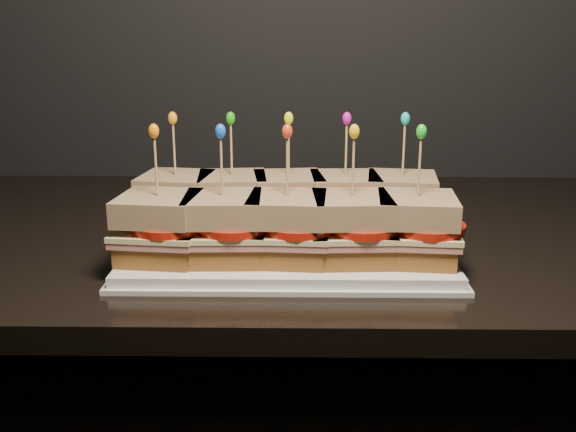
{
  "coord_description": "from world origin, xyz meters",
  "views": [
    {
      "loc": [
        0.44,
        0.75,
        1.16
      ],
      "look_at": [
        0.43,
        1.52,
        0.94
      ],
      "focal_mm": 40.0,
      "sensor_mm": 36.0,
      "label": 1
    }
  ],
  "objects": [
    {
      "name": "sandwich_3_bread_bot",
      "position": [
        0.51,
        1.58,
        0.92
      ],
      "size": [
        0.09,
        0.09,
        0.02
      ],
      "primitive_type": "cube",
      "rotation": [
        0.0,
        0.0,
        0.05
      ],
      "color": "#5C300F",
      "rests_on": "platter"
    },
    {
      "name": "sandwich_6_tomato",
      "position": [
        0.37,
        1.46,
        0.95
      ],
      "size": [
        0.09,
        0.09,
        0.01
      ],
      "primitive_type": "cylinder",
      "color": "red",
      "rests_on": "sandwich_6_cheese"
    },
    {
      "name": "sandwich_4_bread_bot",
      "position": [
        0.58,
        1.58,
        0.92
      ],
      "size": [
        0.1,
        0.1,
        0.02
      ],
      "primitive_type": "cube",
      "rotation": [
        0.0,
        0.0,
        -0.12
      ],
      "color": "#5C300F",
      "rests_on": "platter"
    },
    {
      "name": "sandwich_2_bread_top",
      "position": [
        0.43,
        1.58,
        0.97
      ],
      "size": [
        0.1,
        0.1,
        0.03
      ],
      "primitive_type": "cube",
      "rotation": [
        0.0,
        0.0,
        0.12
      ],
      "color": "#58260E",
      "rests_on": "sandwich_2_tomato"
    },
    {
      "name": "sandwich_4_bread_top",
      "position": [
        0.58,
        1.58,
        0.97
      ],
      "size": [
        0.1,
        0.1,
        0.03
      ],
      "primitive_type": "cube",
      "rotation": [
        0.0,
        0.0,
        -0.12
      ],
      "color": "#58260E",
      "rests_on": "sandwich_4_tomato"
    },
    {
      "name": "sandwich_6_pick",
      "position": [
        0.36,
        1.47,
        1.01
      ],
      "size": [
        0.0,
        0.0,
        0.09
      ],
      "primitive_type": "cylinder",
      "color": "tan",
      "rests_on": "sandwich_6_bread_top"
    },
    {
      "name": "sandwich_3_tomato",
      "position": [
        0.52,
        1.57,
        0.95
      ],
      "size": [
        0.09,
        0.09,
        0.01
      ],
      "primitive_type": "cylinder",
      "color": "red",
      "rests_on": "sandwich_3_cheese"
    },
    {
      "name": "sandwich_0_tomato",
      "position": [
        0.29,
        1.57,
        0.95
      ],
      "size": [
        0.09,
        0.09,
        0.01
      ],
      "primitive_type": "cylinder",
      "color": "red",
      "rests_on": "sandwich_0_cheese"
    },
    {
      "name": "sandwich_8_bread_bot",
      "position": [
        0.51,
        1.47,
        0.92
      ],
      "size": [
        0.09,
        0.09,
        0.02
      ],
      "primitive_type": "cube",
      "rotation": [
        0.0,
        0.0,
        0.05
      ],
      "color": "#5C300F",
      "rests_on": "platter"
    },
    {
      "name": "sandwich_7_ham",
      "position": [
        0.43,
        1.47,
        0.93
      ],
      "size": [
        0.1,
        0.1,
        0.01
      ],
      "primitive_type": "cube",
      "rotation": [
        0.0,
        0.0,
        -0.07
      ],
      "color": "#BE6765",
      "rests_on": "sandwich_7_bread_bot"
    },
    {
      "name": "sandwich_5_ham",
      "position": [
        0.28,
        1.47,
        0.93
      ],
      "size": [
        0.11,
        0.1,
        0.01
      ],
      "primitive_type": "cube",
      "rotation": [
        0.0,
        0.0,
        -0.11
      ],
      "color": "#BE6765",
      "rests_on": "sandwich_5_bread_bot"
    },
    {
      "name": "sandwich_7_cheese",
      "position": [
        0.43,
        1.47,
        0.94
      ],
      "size": [
        0.1,
        0.1,
        0.01
      ],
      "primitive_type": "cube",
      "rotation": [
        0.0,
        0.0,
        -0.07
      ],
      "color": "beige",
      "rests_on": "sandwich_7_ham"
    },
    {
      "name": "sandwich_7_tomato",
      "position": [
        0.44,
        1.46,
        0.95
      ],
      "size": [
        0.09,
        0.09,
        0.01
      ],
      "primitive_type": "cylinder",
      "color": "red",
      "rests_on": "sandwich_7_cheese"
    },
    {
      "name": "sandwich_2_tomato",
      "position": [
        0.44,
        1.57,
        0.95
      ],
      "size": [
        0.09,
        0.09,
        0.01
      ],
      "primitive_type": "cylinder",
      "color": "red",
      "rests_on": "sandwich_2_cheese"
    },
    {
      "name": "sandwich_8_ham",
      "position": [
        0.51,
        1.47,
        0.93
      ],
      "size": [
        0.1,
        0.1,
        0.01
      ],
      "primitive_type": "cube",
      "rotation": [
        0.0,
        0.0,
        0.05
      ],
      "color": "#BE6765",
      "rests_on": "sandwich_8_bread_bot"
    },
    {
      "name": "sandwich_9_ham",
      "position": [
        0.58,
        1.47,
        0.93
      ],
      "size": [
        0.1,
        0.1,
        0.01
      ],
      "primitive_type": "cube",
      "rotation": [
        0.0,
        0.0,
        -0.09
      ],
      "color": "#BE6765",
      "rests_on": "sandwich_9_bread_bot"
    },
    {
      "name": "sandwich_9_frill",
      "position": [
        0.58,
        1.47,
        1.06
      ],
      "size": [
        0.01,
        0.01,
        0.02
      ],
      "primitive_type": "ellipsoid",
      "color": "green",
      "rests_on": "sandwich_9_pick"
    },
    {
      "name": "sandwich_1_frill",
      "position": [
        0.36,
        1.58,
        1.06
      ],
      "size": [
        0.01,
        0.01,
        0.02
      ],
      "primitive_type": "ellipsoid",
      "color": "#1DB115",
      "rests_on": "sandwich_1_pick"
    },
    {
      "name": "sandwich_7_frill",
      "position": [
        0.43,
        1.47,
        1.06
      ],
      "size": [
        0.01,
        0.01,
        0.02
      ],
      "primitive_type": "ellipsoid",
      "color": "red",
      "rests_on": "sandwich_7_pick"
    },
    {
      "name": "sandwich_5_bread_top",
      "position": [
        0.28,
        1.47,
        0.97
      ],
      "size": [
        0.1,
        0.1,
        0.03
      ],
      "primitive_type": "cube",
      "rotation": [
        0.0,
        0.0,
        -0.11
      ],
      "color": "#58260E",
      "rests_on": "sandwich_5_tomato"
    },
    {
      "name": "sandwich_2_cheese",
      "position": [
        0.43,
        1.58,
        0.94
      ],
      "size": [
        0.11,
        0.11,
        0.01
      ],
      "primitive_type": "cube",
      "rotation": [
        0.0,
        0.0,
        0.12
      ],
      "color": "beige",
      "rests_on": "sandwich_2_ham"
    },
    {
      "name": "sandwich_6_ham",
      "position": [
        0.36,
        1.47,
        0.93
      ],
      "size": [
        0.1,
        0.09,
        0.01
      ],
      "primitive_type": "cube",
      "rotation": [
        0.0,
        0.0,
        0.03
      ],
      "color": "#BE6765",
      "rests_on": "sandwich_6_bread_bot"
    },
    {
      "name": "sandwich_2_pick",
      "position": [
        0.43,
        1.58,
        1.01
      ],
      "size": [
        0.0,
        0.0,
        0.09
      ],
      "primitive_type": "cylinder",
      "color": "tan",
      "rests_on": "sandwich_2_bread_top"
    },
    {
      "name": "sandwich_0_bread_top",
      "position": [
        0.28,
        1.58,
        0.97
      ],
      "size": [
        0.1,
        0.1,
        0.03
      ],
      "primitive_type": "cube",
      "rotation": [
        0.0,
        0.0,
        -0.13
      ],
      "color": "#58260E",
      "rests_on": "sandwich_0_tomato"
    },
    {
      "name": "sandwich_9_bread_bot",
      "position": [
        0.58,
        1.47,
        0.92
      ],
      "size": [
        0.09,
        0.09,
        0.02
      ],
      "primitive_type": "cube",
      "rotation": [
        0.0,
        0.0,
        -0.09
      ],
      "color": "#5C300F",
      "rests_on": "platter"
    },
    {
      "name": "sandwich_1_pick",
      "position": [
        0.36,
        1.58,
        1.01
      ],
      "size": [
        0.0,
        0.0,
        0.09
      ],
      "primitive_type": "cylinder",
      "color": "tan",
      "rests_on": "sandwich_1_bread_top"
    },
    {
      "name": "sandwich_1_ham",
      "position": [
        0.36,
        1.58,
        0.93
      ],
      "size": [
        0.1,
        0.1,
        0.01
      ],
      "primitive_type": "cube",
      "rotation": [
        0.0,
        0.0,
        0.09
      ],
      "color": "#BE6765",
      "rests_on": "sandwich_1_bread_bot"
    },
    {
      "name": "sandwich_8_pick",
      "position": [
        0.51,
        1.47,
        1.01
      ],
      "size": [
        0.0,
        0.0,
        0.09
      ],
      "primitive_type": "cylinder",
      "color": "tan",
      "rests_on": "sandwich_8_bread_top"
    },
    {
      "name": "sandwich_8_frill",
      "position": [
        0.51,
        1.47,
        1.06
      ],
      "size": [
        0.01,
        0.01,
        0.02
      ],
      "primitive_type": "ellipsoid",
      "color": "gold",
      "rests_on": "sandwich_8_pick"
    },
    {
      "name": "platter",
      "position": [
        0.43,
        1.52,
        0.9
      ],
      "size": [
        0.4,
        0.25,
        0.02
      ],
      "primitive_type": "cube",
      "color": "white",
      "rests_on": "granite_slab"
    },
    {
      "name": "sandwich_6_bread_bot",
      "position": [
        0.36,
        1.47,
        0.92
      ],
      "size": [
        0.09,
        0.09,
        0.02
      ],
      "primitive_type": "cube",
      "rotation": [
        0.0,
        0.0,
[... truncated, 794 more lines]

